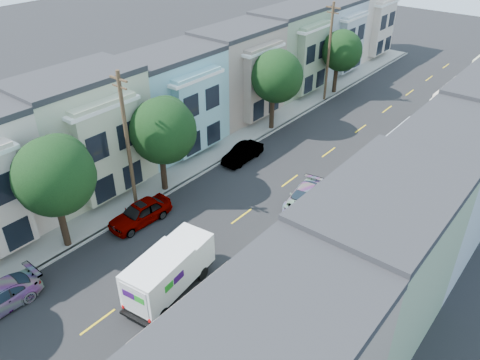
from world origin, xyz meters
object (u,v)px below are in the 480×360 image
object	(u,v)px
utility_pole_far	(329,53)
tree_b	(54,176)
lead_sedan	(303,197)
parked_right_d	(425,126)
utility_pole_near	(128,145)
parked_left_d	(243,153)
fedex_truck	(169,270)
parked_right_b	(199,330)
tree_c	(162,131)
tree_e	(341,51)
parked_right_c	(387,161)
tree_d	(276,76)
parked_left_c	(140,213)
tree_far_r	(463,93)

from	to	relation	value
utility_pole_far	tree_b	bearing A→B (deg)	-90.00
tree_b	lead_sedan	bearing A→B (deg)	56.62
tree_b	parked_right_d	size ratio (longest dim) A/B	1.80
utility_pole_near	parked_right_d	size ratio (longest dim) A/B	2.34
utility_pole_far	parked_left_d	distance (m)	16.45
tree_b	fedex_truck	xyz separation A→B (m)	(7.61, 1.39, -3.79)
utility_pole_near	lead_sedan	size ratio (longest dim) A/B	2.38
tree_b	utility_pole_far	size ratio (longest dim) A/B	0.77
fedex_truck	parked_left_d	size ratio (longest dim) A/B	1.41
tree_b	parked_left_d	world-z (taller)	tree_b
fedex_truck	tree_b	bearing A→B (deg)	-177.06
utility_pole_near	parked_right_b	bearing A→B (deg)	-25.85
parked_right_b	parked_right_d	distance (m)	30.42
tree_c	utility_pole_far	bearing A→B (deg)	90.00
tree_e	parked_right_c	xyz separation A→B (m)	(11.20, -11.92, -4.18)
tree_d	parked_right_b	xyz separation A→B (m)	(11.20, -22.11, -4.55)
parked_right_b	parked_right_c	size ratio (longest dim) A/B	0.91
utility_pole_near	lead_sedan	xyz separation A→B (m)	(8.79, 7.97, -4.52)
parked_left_d	parked_right_c	xyz separation A→B (m)	(9.80, 6.46, -0.06)
tree_b	parked_right_d	bearing A→B (deg)	69.75
tree_b	parked_left_d	xyz separation A→B (m)	(1.40, 15.61, -4.63)
tree_d	parked_right_c	bearing A→B (deg)	0.05
tree_c	parked_right_b	xyz separation A→B (m)	(11.20, -8.44, -4.36)
tree_c	parked_left_c	distance (m)	5.90
tree_far_r	tree_c	bearing A→B (deg)	-118.43
tree_e	tree_far_r	size ratio (longest dim) A/B	1.36
parked_left_c	parked_right_b	world-z (taller)	parked_left_c
tree_d	parked_left_c	xyz separation A→B (m)	(1.40, -17.49, -4.45)
utility_pole_far	parked_right_c	distance (m)	15.25
parked_left_c	parked_right_c	bearing A→B (deg)	63.78
tree_c	parked_left_d	bearing A→B (deg)	79.00
lead_sedan	tree_c	bearing A→B (deg)	-160.44
tree_far_r	parked_right_b	xyz separation A→B (m)	(-1.99, -32.82, -2.98)
tree_d	tree_e	bearing A→B (deg)	90.00
tree_d	utility_pole_near	xyz separation A→B (m)	(0.00, -16.69, -0.07)
utility_pole_near	fedex_truck	bearing A→B (deg)	-27.62
fedex_truck	parked_left_c	xyz separation A→B (m)	(-6.21, 3.17, -0.75)
tree_c	utility_pole_near	bearing A→B (deg)	-89.96
utility_pole_far	parked_left_c	size ratio (longest dim) A/B	2.12
lead_sedan	parked_left_c	size ratio (longest dim) A/B	0.89
tree_far_r	parked_left_d	size ratio (longest dim) A/B	1.28
fedex_truck	parked_left_d	xyz separation A→B (m)	(-6.21, 14.21, -0.85)
fedex_truck	tree_far_r	bearing A→B (deg)	72.48
lead_sedan	parked_right_c	xyz separation A→B (m)	(2.41, 8.73, -0.02)
parked_left_d	utility_pole_far	bearing A→B (deg)	94.10
tree_d	parked_left_d	distance (m)	8.02
tree_e	parked_right_d	size ratio (longest dim) A/B	1.64
lead_sedan	parked_left_c	xyz separation A→B (m)	(-7.39, -8.77, 0.14)
utility_pole_far	lead_sedan	world-z (taller)	utility_pole_far
tree_c	parked_left_d	size ratio (longest dim) A/B	1.84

